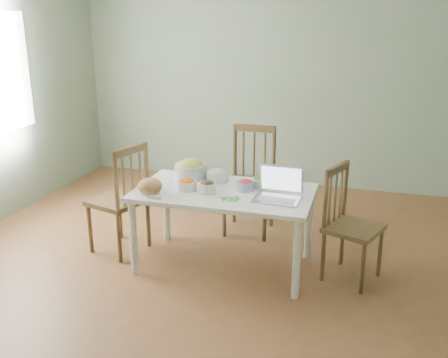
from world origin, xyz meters
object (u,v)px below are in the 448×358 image
(chair_far, at_px, (249,182))
(chair_right, at_px, (354,226))
(chair_left, at_px, (118,198))
(bread_boule, at_px, (150,186))
(dining_table, at_px, (224,229))
(laptop, at_px, (277,185))
(bowl_squash, at_px, (191,169))

(chair_far, distance_m, chair_right, 1.24)
(chair_left, height_order, bread_boule, chair_left)
(dining_table, xyz_separation_m, chair_left, (-1.00, 0.04, 0.16))
(dining_table, bearing_deg, chair_far, 87.94)
(chair_left, relative_size, laptop, 2.84)
(chair_right, height_order, laptop, chair_right)
(chair_left, height_order, bowl_squash, chair_left)
(chair_far, bearing_deg, chair_right, -34.17)
(chair_far, relative_size, laptop, 2.94)
(chair_left, distance_m, bread_boule, 0.58)
(chair_left, bearing_deg, bread_boule, 75.08)
(bowl_squash, height_order, laptop, laptop)
(chair_far, distance_m, laptop, 1.01)
(chair_far, bearing_deg, laptop, -63.95)
(chair_left, xyz_separation_m, bread_boule, (0.45, -0.28, 0.25))
(chair_right, bearing_deg, laptop, 128.21)
(chair_left, bearing_deg, chair_right, 107.70)
(chair_right, bearing_deg, chair_far, 77.61)
(chair_far, bearing_deg, bread_boule, -120.27)
(laptop, bearing_deg, chair_far, 118.58)
(chair_right, height_order, bread_boule, chair_right)
(bowl_squash, relative_size, laptop, 0.82)
(dining_table, distance_m, bread_boule, 0.73)
(chair_left, distance_m, bowl_squash, 0.71)
(chair_far, relative_size, chair_left, 1.04)
(dining_table, relative_size, bread_boule, 7.30)
(chair_far, xyz_separation_m, laptop, (0.43, -0.87, 0.29))
(chair_left, xyz_separation_m, bowl_squash, (0.63, 0.21, 0.27))
(bread_boule, bearing_deg, chair_left, 148.61)
(chair_far, xyz_separation_m, bowl_squash, (-0.41, -0.52, 0.25))
(bread_boule, bearing_deg, dining_table, 23.42)
(laptop, bearing_deg, bread_boule, -169.96)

